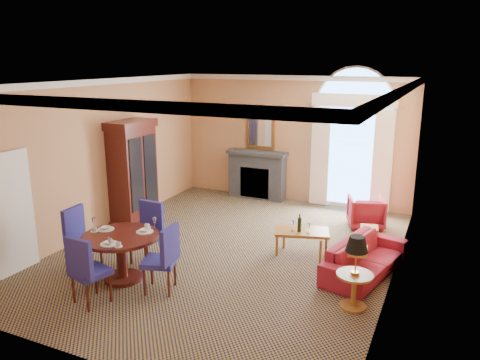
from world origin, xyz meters
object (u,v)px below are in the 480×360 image
at_px(dining_table, 121,247).
at_px(side_table, 356,264).
at_px(armchair, 366,212).
at_px(sofa, 366,258).
at_px(coffee_table, 302,233).
at_px(armoire, 133,174).

height_order(dining_table, side_table, side_table).
height_order(dining_table, armchair, dining_table).
xyz_separation_m(sofa, coffee_table, (-1.23, 0.26, 0.17)).
xyz_separation_m(armoire, sofa, (5.27, -0.56, -0.82)).
bearing_deg(armoire, armchair, 20.16).
bearing_deg(armoire, dining_table, -56.96).
bearing_deg(side_table, sofa, 92.32).
bearing_deg(coffee_table, dining_table, -155.36).
bearing_deg(armoire, sofa, -6.11).
xyz_separation_m(armoire, armchair, (4.86, 1.78, -0.76)).
height_order(armoire, sofa, armoire).
bearing_deg(armchair, sofa, 80.57).
distance_m(armoire, coffee_table, 4.10).
height_order(armoire, coffee_table, armoire).
bearing_deg(dining_table, coffee_table, 42.26).
distance_m(armoire, sofa, 5.36).
height_order(armoire, dining_table, armoire).
xyz_separation_m(armoire, coffee_table, (4.04, -0.30, -0.65)).
relative_size(sofa, side_table, 1.81).
height_order(armchair, side_table, side_table).
distance_m(sofa, side_table, 1.30).
distance_m(dining_table, side_table, 3.76).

